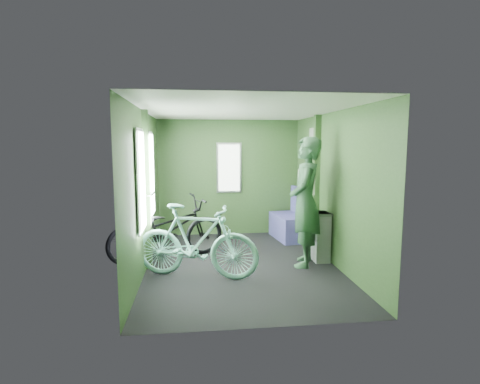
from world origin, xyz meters
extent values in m
plane|color=black|center=(0.00, 0.00, 0.00)|extent=(4.00, 4.00, 0.00)
cube|color=silver|center=(0.00, 0.00, 2.30)|extent=(2.80, 4.00, 0.02)
cube|color=#2A4721|center=(0.00, 2.00, 1.15)|extent=(2.80, 0.02, 2.30)
cube|color=#2A4721|center=(0.00, -2.00, 1.15)|extent=(2.80, 0.02, 2.30)
cube|color=#2A4721|center=(-1.40, 0.00, 1.15)|extent=(0.02, 4.00, 2.30)
cube|color=#2A4721|center=(1.40, 0.00, 1.15)|extent=(0.02, 4.00, 2.30)
cube|color=#2A4721|center=(-1.36, 0.00, 1.15)|extent=(0.08, 0.12, 2.30)
cube|color=silver|center=(-1.35, -0.55, 1.35)|extent=(0.02, 0.56, 1.34)
cube|color=silver|center=(-1.35, 0.55, 1.35)|extent=(0.02, 0.56, 1.34)
cube|color=white|center=(-1.34, -0.55, 1.88)|extent=(0.00, 0.12, 0.12)
cube|color=white|center=(-1.34, 0.55, 1.88)|extent=(0.00, 0.12, 0.12)
cylinder|color=silver|center=(-1.29, 0.00, 1.10)|extent=(0.03, 0.40, 0.03)
cube|color=#2A4721|center=(1.35, 0.60, 1.15)|extent=(0.10, 0.10, 2.30)
cube|color=white|center=(1.38, 0.90, 1.85)|extent=(0.02, 0.40, 0.50)
cube|color=silver|center=(0.00, 1.96, 1.35)|extent=(0.50, 0.02, 1.00)
imported|color=black|center=(-1.11, 0.36, 0.00)|extent=(2.02, 1.41, 1.04)
imported|color=#8EDFD2|center=(-0.67, -0.52, 0.00)|extent=(1.81, 1.08, 1.07)
imported|color=#294B31|center=(0.95, -0.12, 0.96)|extent=(0.66, 0.81, 1.93)
cube|color=silver|center=(1.05, 0.16, 1.23)|extent=(0.28, 0.17, 0.40)
cube|color=slate|center=(1.26, 0.04, 0.39)|extent=(0.23, 0.32, 0.77)
cube|color=navy|center=(1.12, 1.45, 0.23)|extent=(0.64, 1.00, 0.47)
cube|color=navy|center=(1.35, 1.45, 0.73)|extent=(0.18, 0.94, 0.52)
camera|label=1|loc=(-0.66, -5.47, 1.82)|focal=28.00mm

